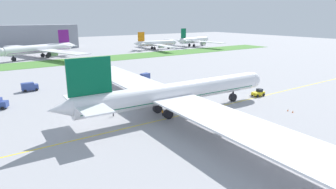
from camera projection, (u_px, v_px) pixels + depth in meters
ground_plane at (178, 110)px, 76.02m from camera, size 600.00×600.00×0.00m
apron_taxi_line at (187, 114)px, 73.22m from camera, size 280.00×0.36×0.01m
grass_median_strip at (65, 62)px, 157.86m from camera, size 320.00×24.00×0.10m
airliner_foreground at (173, 93)px, 72.16m from camera, size 60.45×98.65×15.75m
pushback_tug at (258, 93)px, 89.64m from camera, size 5.78×2.57×2.24m
ground_crew_wingwalker_port at (113, 112)px, 71.28m from camera, size 0.60×0.34×1.75m
ground_crew_marshaller_front at (163, 112)px, 71.37m from camera, size 0.26×0.59×1.68m
traffic_cone_near_nose at (288, 110)px, 75.40m from camera, size 0.36×0.36×0.58m
traffic_cone_port_wing at (293, 111)px, 74.19m from camera, size 0.36×0.36×0.58m
service_truck_baggage_loader at (144, 77)px, 109.51m from camera, size 5.07×3.42×3.08m
service_truck_catering_van at (29, 87)px, 95.41m from camera, size 5.16×2.58×2.83m
parked_airliner_far_centre at (41, 49)px, 171.40m from camera, size 47.75×77.23×16.03m
parked_airliner_far_right at (155, 43)px, 218.59m from camera, size 35.82×56.08×13.13m
parked_airliner_far_outer at (193, 40)px, 238.98m from camera, size 38.86×60.71×15.03m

